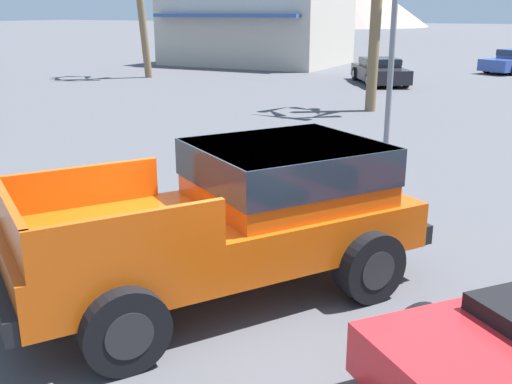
% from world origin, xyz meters
% --- Properties ---
extents(ground_plane, '(320.00, 320.00, 0.00)m').
position_xyz_m(ground_plane, '(0.00, 0.00, 0.00)').
color(ground_plane, '#4C4C51').
extents(orange_pickup_truck, '(4.38, 5.23, 1.74)m').
position_xyz_m(orange_pickup_truck, '(0.01, 0.03, 1.00)').
color(orange_pickup_truck, '#CC4C0C').
rests_on(orange_pickup_truck, ground_plane).
extents(parked_car_dark, '(3.79, 4.79, 1.16)m').
position_xyz_m(parked_car_dark, '(-4.51, 21.75, 0.60)').
color(parked_car_dark, '#232328').
rests_on(parked_car_dark, ground_plane).
extents(storefront_building, '(10.26, 8.33, 4.15)m').
position_xyz_m(storefront_building, '(-14.45, 28.70, 2.08)').
color(storefront_building, '#BCB2A3').
rests_on(storefront_building, ground_plane).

